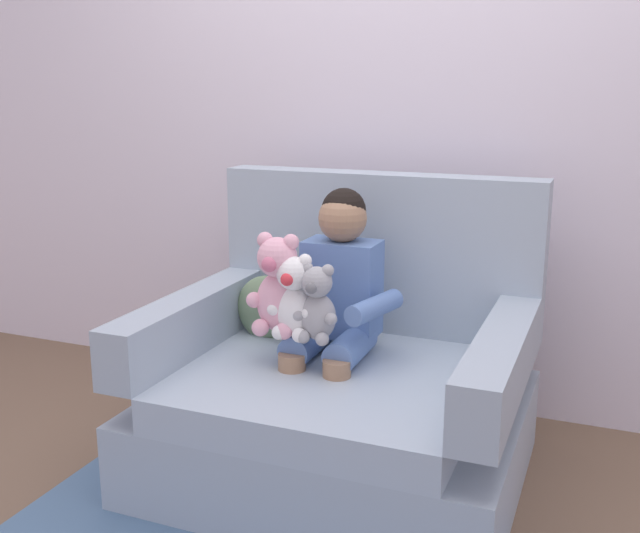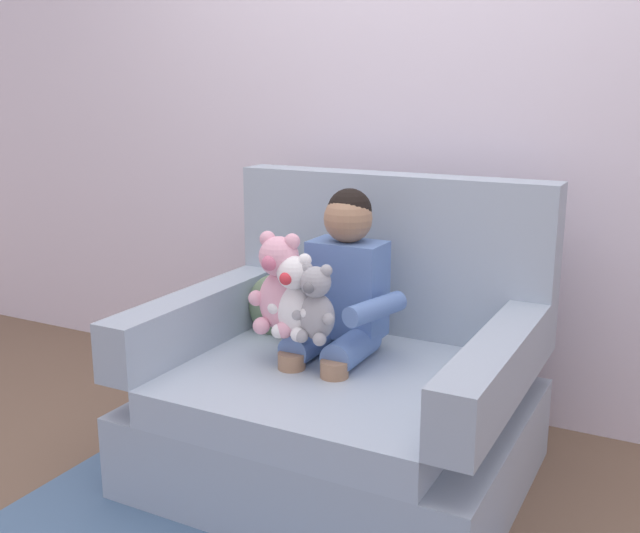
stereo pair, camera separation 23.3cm
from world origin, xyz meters
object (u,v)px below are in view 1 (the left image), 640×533
Objects in this scene: plush_grey at (317,305)px; plush_white at (294,298)px; plush_pink at (278,287)px; armchair at (344,388)px; throw_pillow at (268,309)px; seated_child at (335,296)px.

plush_grey is 0.91× the size of plush_white.
armchair is at bearing 49.21° from plush_pink.
armchair is 4.75× the size of throw_pillow.
seated_child reaches higher than plush_white.
seated_child is at bearing -18.12° from throw_pillow.
plush_grey is (-0.04, -0.15, 0.34)m from armchair.
plush_grey is at bearing -41.81° from throw_pillow.
plush_grey is at bearing 7.71° from plush_pink.
armchair is at bearing -33.42° from seated_child.
plush_pink is 0.16m from plush_grey.
seated_child is 2.39× the size of plush_pink.
plush_white is (0.07, -0.02, -0.03)m from plush_pink.
armchair is 4.30× the size of plush_white.
throw_pillow is at bearing 152.66° from plush_grey.
armchair reaches higher than throw_pillow.
plush_pink reaches higher than plush_grey.
seated_child is (-0.05, 0.04, 0.32)m from armchair.
seated_child is 0.22m from plush_pink.
plush_pink is 1.20× the size of plush_white.
plush_white reaches higher than plush_grey.
plush_pink is at bearing -57.40° from throw_pillow.
plush_white is at bearing -50.10° from throw_pillow.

